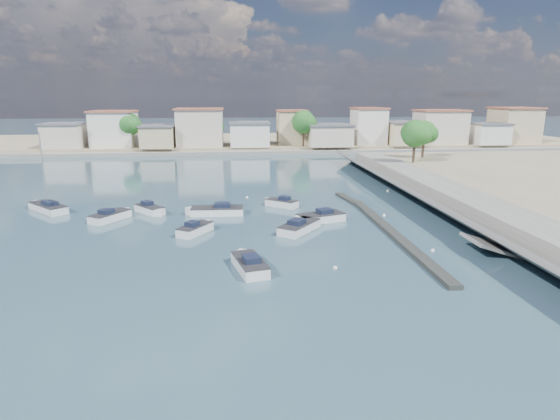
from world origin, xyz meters
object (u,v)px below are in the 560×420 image
at_px(motorboat_g, 151,210).
at_px(sailboat, 47,207).
at_px(motorboat_f, 280,203).
at_px(motorboat_b, 196,229).
at_px(motorboat_e, 112,216).
at_px(motorboat_a, 249,264).
at_px(motorboat_d, 318,218).
at_px(motorboat_h, 301,227).
at_px(motorboat_c, 215,211).

xyz_separation_m(motorboat_g, sailboat, (-11.68, 2.21, 0.04)).
relative_size(motorboat_f, motorboat_g, 0.97).
xyz_separation_m(motorboat_b, motorboat_e, (-9.10, 5.74, 0.00)).
relative_size(motorboat_a, motorboat_e, 1.12).
xyz_separation_m(motorboat_b, motorboat_f, (8.88, 9.96, 0.00)).
xyz_separation_m(motorboat_d, motorboat_f, (-3.20, 7.09, 0.00)).
xyz_separation_m(motorboat_d, motorboat_h, (-2.22, -2.99, 0.00)).
height_order(motorboat_h, sailboat, sailboat).
distance_m(motorboat_d, motorboat_f, 7.78).
xyz_separation_m(motorboat_e, motorboat_h, (18.97, -5.86, 0.00)).
xyz_separation_m(motorboat_a, motorboat_c, (-3.17, 16.73, 0.00)).
relative_size(motorboat_b, motorboat_h, 0.79).
xyz_separation_m(motorboat_a, sailboat, (-21.84, 20.10, 0.04)).
xyz_separation_m(motorboat_e, sailboat, (-8.15, 4.54, 0.04)).
relative_size(motorboat_b, motorboat_f, 1.05).
bearing_deg(motorboat_a, motorboat_f, 77.76).
height_order(motorboat_g, motorboat_h, same).
relative_size(motorboat_c, motorboat_d, 1.14).
bearing_deg(motorboat_b, motorboat_h, -0.70).
distance_m(motorboat_e, motorboat_g, 4.23).
xyz_separation_m(motorboat_d, motorboat_g, (-17.66, 5.20, 0.00)).
bearing_deg(motorboat_c, motorboat_d, -20.73).
height_order(motorboat_b, motorboat_g, same).
xyz_separation_m(motorboat_a, motorboat_d, (7.49, 12.69, -0.00)).
height_order(motorboat_a, motorboat_f, same).
bearing_deg(sailboat, motorboat_e, -29.13).
bearing_deg(motorboat_b, motorboat_c, 78.36).
height_order(motorboat_c, motorboat_g, same).
xyz_separation_m(motorboat_d, motorboat_e, (-21.19, 2.86, 0.00)).
bearing_deg(motorboat_d, motorboat_b, -166.62).
relative_size(motorboat_c, motorboat_f, 1.62).
bearing_deg(motorboat_b, motorboat_g, 124.63).
bearing_deg(motorboat_f, motorboat_e, -166.78).
bearing_deg(motorboat_a, motorboat_d, 59.45).
relative_size(motorboat_e, motorboat_h, 0.90).
xyz_separation_m(motorboat_a, motorboat_e, (-13.70, 15.56, -0.00)).
height_order(motorboat_e, sailboat, sailboat).
bearing_deg(motorboat_c, sailboat, 169.77).
bearing_deg(motorboat_a, motorboat_b, 115.07).
bearing_deg(motorboat_d, sailboat, 165.84).
relative_size(motorboat_b, motorboat_d, 0.74).
relative_size(motorboat_c, sailboat, 0.70).
height_order(motorboat_f, motorboat_h, same).
relative_size(motorboat_d, motorboat_h, 1.06).
bearing_deg(motorboat_a, motorboat_e, 131.37).
distance_m(motorboat_c, motorboat_d, 11.40).
bearing_deg(motorboat_g, motorboat_e, -146.58).
bearing_deg(motorboat_g, motorboat_d, -16.40).
distance_m(motorboat_b, motorboat_f, 13.35).
xyz_separation_m(motorboat_e, motorboat_g, (3.53, 2.33, 0.00)).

